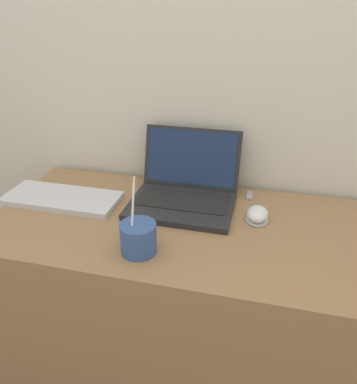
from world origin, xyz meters
name	(u,v)px	position (x,y,z in m)	size (l,w,h in m)	color
wall_back	(220,39)	(0.00, 0.62, 1.25)	(7.00, 0.04, 2.50)	silver
desk	(193,313)	(0.00, 0.29, 0.37)	(1.32, 0.58, 0.74)	#936D47
laptop	(185,189)	(-0.07, 0.43, 0.79)	(0.34, 0.32, 0.22)	#232326
drink_cup	(138,237)	(-0.12, 0.12, 0.79)	(0.10, 0.10, 0.22)	#33518C
computer_mouse	(257,215)	(0.18, 0.37, 0.76)	(0.07, 0.09, 0.04)	#B2B2B7
external_keyboard	(62,198)	(-0.48, 0.33, 0.75)	(0.40, 0.17, 0.02)	silver
usb_stick	(250,196)	(0.15, 0.52, 0.75)	(0.02, 0.06, 0.01)	#99999E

